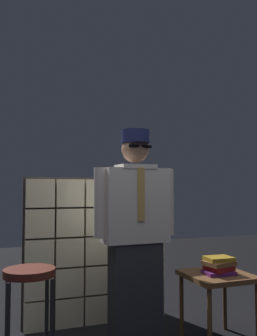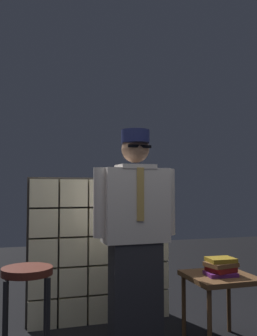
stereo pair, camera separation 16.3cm
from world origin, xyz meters
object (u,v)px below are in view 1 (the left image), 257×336
Objects in this scene: side_table at (218,283)px; book_stack at (219,266)px; standing_person at (135,233)px; bar_stool at (29,297)px.

book_stack reaches higher than side_table.
standing_person is 0.82m from side_table.
book_stack is at bearing -96.22° from side_table.
standing_person is at bearing 14.96° from bar_stool.
side_table is 0.15m from book_stack.
standing_person is 3.11× the size of side_table.
bar_stool is 2.79× the size of book_stack.
bar_stool is (-0.84, -0.22, -0.36)m from standing_person.
side_table is at bearing 4.05° from bar_stool.
bar_stool is at bearing -175.95° from side_table.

